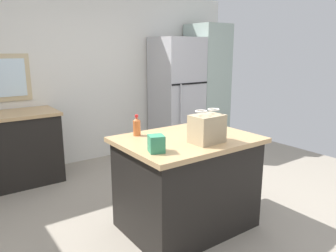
{
  "coord_description": "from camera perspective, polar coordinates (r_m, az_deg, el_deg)",
  "views": [
    {
      "loc": [
        -1.8,
        -2.21,
        1.65
      ],
      "look_at": [
        -0.01,
        0.29,
        0.93
      ],
      "focal_mm": 34.65,
      "sensor_mm": 36.0,
      "label": 1
    }
  ],
  "objects": [
    {
      "name": "ground",
      "position": [
        3.29,
        3.21,
        -16.86
      ],
      "size": [
        6.27,
        6.27,
        0.0
      ],
      "primitive_type": "plane",
      "color": "#9E9384"
    },
    {
      "name": "back_wall",
      "position": [
        4.97,
        -14.67,
        8.32
      ],
      "size": [
        5.22,
        0.13,
        2.51
      ],
      "color": "silver",
      "rests_on": "ground"
    },
    {
      "name": "kitchen_island",
      "position": [
        3.08,
        3.29,
        -9.85
      ],
      "size": [
        1.22,
        0.92,
        0.88
      ],
      "color": "black",
      "rests_on": "ground"
    },
    {
      "name": "refrigerator",
      "position": [
        5.33,
        1.52,
        5.4
      ],
      "size": [
        0.71,
        0.71,
        1.84
      ],
      "color": "#B7B7BC",
      "rests_on": "ground"
    },
    {
      "name": "tall_cabinet",
      "position": [
        5.74,
        6.82,
        7.02
      ],
      "size": [
        0.57,
        0.64,
        2.07
      ],
      "color": "#9EB2A8",
      "rests_on": "ground"
    },
    {
      "name": "shopping_bag",
      "position": [
        2.77,
        6.88,
        -0.44
      ],
      "size": [
        0.29,
        0.21,
        0.29
      ],
      "color": "tan",
      "rests_on": "kitchen_island"
    },
    {
      "name": "small_box",
      "position": [
        2.51,
        -2.07,
        -3.13
      ],
      "size": [
        0.15,
        0.15,
        0.13
      ],
      "primitive_type": "cube",
      "rotation": [
        0.0,
        0.0,
        -0.34
      ],
      "color": "#388E66",
      "rests_on": "kitchen_island"
    },
    {
      "name": "bottle",
      "position": [
        3.0,
        -5.51,
        -0.08
      ],
      "size": [
        0.07,
        0.07,
        0.2
      ],
      "color": "#C66633",
      "rests_on": "kitchen_island"
    }
  ]
}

